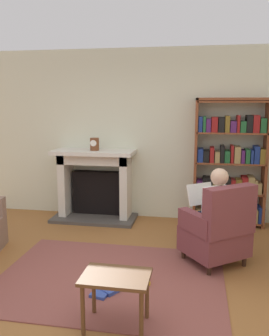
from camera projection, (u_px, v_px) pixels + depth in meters
name	position (u px, v px, depth m)	size (l,w,h in m)	color
ground	(103.00, 293.00, 3.55)	(14.00, 14.00, 0.00)	#986030
back_wall	(143.00, 135.00, 5.78)	(5.60, 0.10, 2.70)	beige
area_rug	(110.00, 278.00, 3.84)	(2.40, 1.80, 0.01)	brown
fireplace	(96.00, 182.00, 5.80)	(1.33, 0.64, 1.12)	#4C4742
mantel_clock	(95.00, 144.00, 5.58)	(0.14, 0.14, 0.20)	brown
bookshelf	(230.00, 165.00, 5.40)	(1.07, 0.32, 1.93)	brown
armchair_reading	(218.00, 230.00, 4.10)	(0.89, 0.88, 0.97)	#331E14
seated_reader	(212.00, 211.00, 4.17)	(0.56, 0.59, 1.14)	white
side_table	(116.00, 284.00, 2.95)	(0.56, 0.39, 0.47)	brown
scattered_books	(119.00, 286.00, 3.63)	(0.55, 0.54, 0.04)	#334CA5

